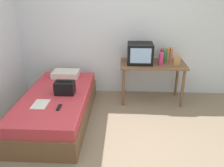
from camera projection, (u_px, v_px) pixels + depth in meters
The scene contains 12 objects.
ground_plane at pixel (116, 155), 2.95m from camera, with size 8.00×8.00×0.00m, color #84705B.
wall_back at pixel (120, 28), 4.28m from camera, with size 5.20×0.10×2.60m, color silver.
bed at pixel (57, 107), 3.65m from camera, with size 1.00×2.00×0.47m.
desk at pixel (153, 68), 4.13m from camera, with size 1.16×0.60×0.75m.
tv at pixel (140, 53), 4.01m from camera, with size 0.44×0.39×0.36m.
water_bottle at pixel (161, 59), 3.95m from camera, with size 0.08×0.08×0.22m, color #E53372.
book_row at pixel (166, 55), 4.16m from camera, with size 0.20×0.16×0.24m.
picture_frame at pixel (177, 61), 3.92m from camera, with size 0.11×0.02×0.17m, color #B27F4C.
pillow at pixel (66, 74), 4.22m from camera, with size 0.48×0.33×0.11m, color silver.
handbag at pixel (65, 88), 3.52m from camera, with size 0.30×0.20×0.22m.
magazine at pixel (40, 104), 3.23m from camera, with size 0.21×0.29×0.01m, color white.
remote_dark at pixel (59, 107), 3.13m from camera, with size 0.04×0.16×0.02m, color black.
Camera 1 is at (0.06, -2.35, 2.02)m, focal length 36.41 mm.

